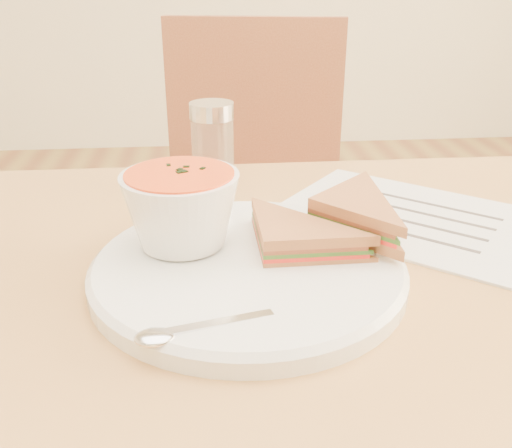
{
  "coord_description": "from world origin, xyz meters",
  "views": [
    {
      "loc": [
        -0.07,
        -0.51,
        1.04
      ],
      "look_at": [
        -0.02,
        0.01,
        0.8
      ],
      "focal_mm": 40.0,
      "sensor_mm": 36.0,
      "label": 1
    }
  ],
  "objects_px": {
    "chair_far": "(245,242)",
    "plate": "(248,271)",
    "condiment_shaker": "(213,142)",
    "soup_bowl": "(182,213)"
  },
  "relations": [
    {
      "from": "plate",
      "to": "condiment_shaker",
      "type": "bearing_deg",
      "value": 95.12
    },
    {
      "from": "chair_far",
      "to": "plate",
      "type": "xyz_separation_m",
      "value": [
        -0.05,
        -0.66,
        0.29
      ]
    },
    {
      "from": "chair_far",
      "to": "soup_bowl",
      "type": "bearing_deg",
      "value": 91.1
    },
    {
      "from": "plate",
      "to": "soup_bowl",
      "type": "relative_size",
      "value": 2.63
    },
    {
      "from": "chair_far",
      "to": "plate",
      "type": "height_order",
      "value": "chair_far"
    },
    {
      "from": "condiment_shaker",
      "to": "chair_far",
      "type": "bearing_deg",
      "value": 78.7
    },
    {
      "from": "plate",
      "to": "condiment_shaker",
      "type": "relative_size",
      "value": 2.77
    },
    {
      "from": "condiment_shaker",
      "to": "plate",
      "type": "bearing_deg",
      "value": -84.88
    },
    {
      "from": "chair_far",
      "to": "soup_bowl",
      "type": "height_order",
      "value": "chair_far"
    },
    {
      "from": "plate",
      "to": "condiment_shaker",
      "type": "height_order",
      "value": "condiment_shaker"
    }
  ]
}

